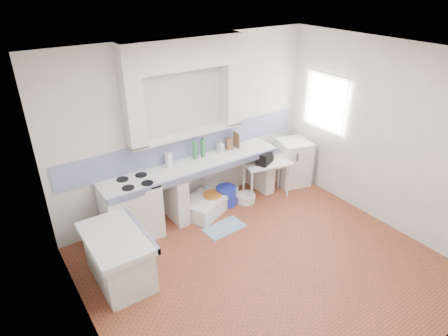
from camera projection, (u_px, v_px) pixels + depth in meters
floor at (265, 267)px, 5.28m from camera, size 4.50×4.50×0.00m
ceiling at (278, 59)px, 3.99m from camera, size 4.50×4.50×0.00m
wall_back at (188, 127)px, 6.10m from camera, size 4.50×0.00×4.50m
wall_front at (430, 274)px, 3.17m from camera, size 4.50×0.00×4.50m
wall_left at (82, 244)px, 3.50m from camera, size 0.00×4.50×4.50m
wall_right at (386, 137)px, 5.76m from camera, size 0.00×4.50×4.50m
alcove_mass at (183, 53)px, 5.42m from camera, size 1.90×0.25×0.45m
window_frame at (333, 101)px, 6.64m from camera, size 0.35×0.86×1.06m
lace_valance at (330, 81)px, 6.39m from camera, size 0.01×0.84×0.24m
counter_slab at (194, 166)px, 6.08m from camera, size 3.00×0.60×0.08m
counter_lip at (203, 173)px, 5.87m from camera, size 3.00×0.04×0.10m
counter_pier_left at (112, 219)px, 5.58m from camera, size 0.20×0.55×0.82m
counter_pier_mid at (176, 197)px, 6.11m from camera, size 0.20×0.55×0.82m
counter_pier_right at (261, 169)px, 6.98m from camera, size 0.20×0.55×0.82m
peninsula_top at (116, 238)px, 4.78m from camera, size 0.70×1.10×0.08m
peninsula_base at (119, 260)px, 4.94m from camera, size 0.60×1.00×0.62m
peninsula_lip at (141, 229)px, 4.94m from camera, size 0.04×1.10×0.10m
backsplash at (190, 145)px, 6.22m from camera, size 4.27×0.03×0.40m
stove at (138, 209)px, 5.78m from camera, size 0.66×0.64×0.86m
sink at (209, 203)px, 6.50m from camera, size 1.14×0.90×0.24m
side_table at (266, 179)px, 6.79m from camera, size 0.89×0.62×0.04m
fridge at (293, 162)px, 7.18m from camera, size 0.67×0.67×0.85m
bucket_red at (189, 206)px, 6.39m from camera, size 0.36×0.36×0.26m
bucket_orange at (213, 202)px, 6.48m from camera, size 0.36×0.36×0.30m
bucket_blue at (226, 196)px, 6.62m from camera, size 0.35×0.35×0.33m
basin_white at (246, 198)px, 6.74m from camera, size 0.36×0.36×0.13m
water_bottle_a at (198, 199)px, 6.53m from camera, size 0.08×0.08×0.31m
water_bottle_b at (207, 194)px, 6.67m from camera, size 0.10×0.10×0.34m
black_bag at (265, 157)px, 6.56m from camera, size 0.39×0.32×0.21m
green_bottle_a at (195, 150)px, 6.16m from camera, size 0.07×0.07×0.30m
green_bottle_b at (203, 148)px, 6.23m from camera, size 0.09×0.09×0.31m
knife_block at (229, 144)px, 6.52m from camera, size 0.12×0.10×0.20m
cutting_board at (236, 140)px, 6.58m from camera, size 0.03×0.20×0.27m
paper_towel at (169, 160)px, 5.94m from camera, size 0.14×0.14×0.22m
soap_bottle at (220, 146)px, 6.42m from camera, size 0.11×0.12×0.21m
rug at (224, 228)px, 6.06m from camera, size 0.67×0.41×0.01m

